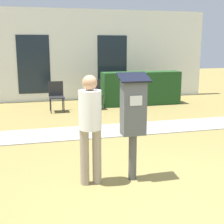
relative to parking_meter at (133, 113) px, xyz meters
The scene contains 9 objects.
ground_plane 1.18m from the parking_meter, 78.05° to the right, with size 40.00×40.00×0.00m, color olive.
sidewalk 2.86m from the parking_meter, 87.38° to the left, with size 12.00×1.10×0.02m.
building_facade 7.16m from the parking_meter, 89.02° to the left, with size 10.00×0.26×3.20m.
parking_meter is the anchor object (origin of this frame).
person_standing 0.63m from the parking_meter, behind, with size 0.32×0.32×1.58m.
outdoor_chair_left 5.28m from the parking_meter, 97.50° to the left, with size 0.44×0.44×0.90m.
outdoor_chair_middle 5.38m from the parking_meter, 84.65° to the left, with size 0.44×0.44×0.90m.
outdoor_chair_right 5.82m from the parking_meter, 73.12° to the left, with size 0.44×0.44×0.90m.
hedge_row 6.00m from the parking_meter, 69.02° to the left, with size 2.64×0.60×1.10m.
Camera 1 is at (-1.52, -3.58, 1.99)m, focal length 50.00 mm.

